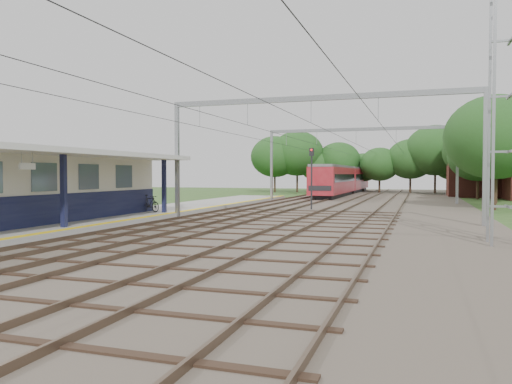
% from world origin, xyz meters
% --- Properties ---
extents(ground, '(160.00, 160.00, 0.00)m').
position_xyz_m(ground, '(0.00, 0.00, 0.00)').
color(ground, '#2D4C1E').
rests_on(ground, ground).
extents(ballast_bed, '(18.00, 90.00, 0.10)m').
position_xyz_m(ballast_bed, '(4.00, 30.00, 0.05)').
color(ballast_bed, '#473D33').
rests_on(ballast_bed, ground).
extents(platform, '(5.00, 52.00, 0.35)m').
position_xyz_m(platform, '(-7.50, 14.00, 0.17)').
color(platform, gray).
rests_on(platform, ground).
extents(yellow_stripe, '(0.45, 52.00, 0.01)m').
position_xyz_m(yellow_stripe, '(-5.25, 14.00, 0.35)').
color(yellow_stripe, yellow).
rests_on(yellow_stripe, platform).
extents(station_building, '(3.41, 18.00, 3.40)m').
position_xyz_m(station_building, '(-8.88, 7.00, 2.04)').
color(station_building, beige).
rests_on(station_building, platform).
extents(canopy, '(6.40, 20.00, 3.44)m').
position_xyz_m(canopy, '(-7.77, 6.00, 3.64)').
color(canopy, '#121538').
rests_on(canopy, platform).
extents(rail_tracks, '(11.80, 88.00, 0.15)m').
position_xyz_m(rail_tracks, '(1.50, 30.00, 0.18)').
color(rail_tracks, brown).
rests_on(rail_tracks, ballast_bed).
extents(catenary_system, '(17.22, 88.00, 7.00)m').
position_xyz_m(catenary_system, '(3.39, 25.28, 5.51)').
color(catenary_system, gray).
rests_on(catenary_system, ground).
extents(lattice_pylon, '(1.30, 1.30, 12.00)m').
position_xyz_m(lattice_pylon, '(12.00, 8.00, 6.00)').
color(lattice_pylon, gray).
rests_on(lattice_pylon, ground).
extents(tree_band, '(31.72, 30.88, 8.82)m').
position_xyz_m(tree_band, '(3.84, 57.12, 4.92)').
color(tree_band, '#382619').
rests_on(tree_band, ground).
extents(house_far, '(8.00, 6.12, 8.66)m').
position_xyz_m(house_far, '(16.00, 52.00, 3.23)').
color(house_far, brown).
rests_on(house_far, ground).
extents(bicycle, '(1.80, 1.07, 1.05)m').
position_xyz_m(bicycle, '(-6.90, 15.00, 0.87)').
color(bicycle, black).
rests_on(bicycle, platform).
extents(train, '(2.72, 33.92, 3.59)m').
position_xyz_m(train, '(-0.50, 53.58, 2.01)').
color(train, black).
rests_on(train, ballast_bed).
extents(signal_post, '(0.35, 0.30, 4.60)m').
position_xyz_m(signal_post, '(1.35, 23.93, 2.95)').
color(signal_post, black).
rests_on(signal_post, ground).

